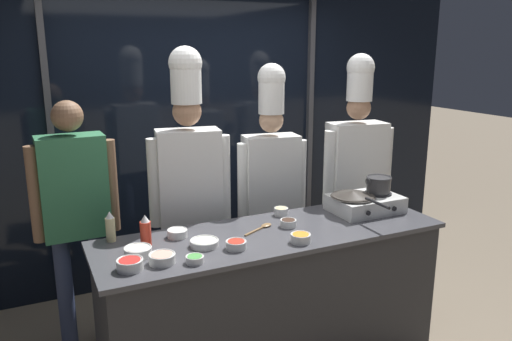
% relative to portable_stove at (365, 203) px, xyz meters
% --- Properties ---
extents(window_wall_back, '(5.57, 0.09, 2.70)m').
position_rel_portable_stove_xyz_m(window_wall_back, '(-0.79, 1.47, 0.35)').
color(window_wall_back, black).
rests_on(window_wall_back, ground_plane).
extents(demo_counter, '(2.26, 0.70, 0.94)m').
position_rel_portable_stove_xyz_m(demo_counter, '(-0.79, -0.09, -0.53)').
color(demo_counter, '#2D2D30').
rests_on(demo_counter, ground_plane).
extents(portable_stove, '(0.49, 0.36, 0.13)m').
position_rel_portable_stove_xyz_m(portable_stove, '(0.00, 0.00, 0.00)').
color(portable_stove, silver).
rests_on(portable_stove, demo_counter).
extents(frying_pan, '(0.32, 0.55, 0.04)m').
position_rel_portable_stove_xyz_m(frying_pan, '(-0.11, -0.01, 0.08)').
color(frying_pan, '#38332D').
rests_on(frying_pan, portable_stove).
extents(stock_pot, '(0.20, 0.18, 0.12)m').
position_rel_portable_stove_xyz_m(stock_pot, '(0.11, 0.00, 0.13)').
color(stock_pot, '#333335').
rests_on(stock_pot, portable_stove).
extents(squeeze_bottle_oil, '(0.06, 0.06, 0.19)m').
position_rel_portable_stove_xyz_m(squeeze_bottle_oil, '(-1.75, 0.20, 0.03)').
color(squeeze_bottle_oil, beige).
rests_on(squeeze_bottle_oil, demo_counter).
extents(squeeze_bottle_chili, '(0.07, 0.07, 0.19)m').
position_rel_portable_stove_xyz_m(squeeze_bottle_chili, '(-1.58, 0.03, 0.03)').
color(squeeze_bottle_chili, red).
rests_on(squeeze_bottle_chili, demo_counter).
extents(prep_bowl_ginger, '(0.10, 0.10, 0.05)m').
position_rel_portable_stove_xyz_m(prep_bowl_ginger, '(-0.59, 0.18, -0.03)').
color(prep_bowl_ginger, white).
rests_on(prep_bowl_ginger, demo_counter).
extents(prep_bowl_onion, '(0.16, 0.16, 0.06)m').
position_rel_portable_stove_xyz_m(prep_bowl_onion, '(-1.66, -0.10, -0.03)').
color(prep_bowl_onion, white).
rests_on(prep_bowl_onion, demo_counter).
extents(prep_bowl_chili_flakes, '(0.12, 0.12, 0.05)m').
position_rel_portable_stove_xyz_m(prep_bowl_chili_flakes, '(-1.11, -0.24, -0.03)').
color(prep_bowl_chili_flakes, white).
rests_on(prep_bowl_chili_flakes, demo_counter).
extents(prep_bowl_soy_glaze, '(0.11, 0.11, 0.05)m').
position_rel_portable_stove_xyz_m(prep_bowl_soy_glaze, '(-0.65, -0.04, -0.03)').
color(prep_bowl_soy_glaze, white).
rests_on(prep_bowl_soy_glaze, demo_counter).
extents(prep_bowl_carrots, '(0.12, 0.12, 0.06)m').
position_rel_portable_stove_xyz_m(prep_bowl_carrots, '(-0.72, -0.31, -0.03)').
color(prep_bowl_carrots, white).
rests_on(prep_bowl_carrots, demo_counter).
extents(prep_bowl_shrimp, '(0.15, 0.15, 0.06)m').
position_rel_portable_stove_xyz_m(prep_bowl_shrimp, '(-1.56, -0.25, -0.03)').
color(prep_bowl_shrimp, white).
rests_on(prep_bowl_shrimp, demo_counter).
extents(prep_bowl_bell_pepper, '(0.14, 0.14, 0.06)m').
position_rel_portable_stove_xyz_m(prep_bowl_bell_pepper, '(-1.73, -0.26, -0.03)').
color(prep_bowl_bell_pepper, white).
rests_on(prep_bowl_bell_pepper, demo_counter).
extents(prep_bowl_rice, '(0.13, 0.13, 0.05)m').
position_rel_portable_stove_xyz_m(prep_bowl_rice, '(-1.37, 0.09, -0.03)').
color(prep_bowl_rice, white).
rests_on(prep_bowl_rice, demo_counter).
extents(prep_bowl_scallions, '(0.10, 0.10, 0.04)m').
position_rel_portable_stove_xyz_m(prep_bowl_scallions, '(-1.39, -0.32, -0.04)').
color(prep_bowl_scallions, white).
rests_on(prep_bowl_scallions, demo_counter).
extents(prep_bowl_bean_sprouts, '(0.17, 0.17, 0.04)m').
position_rel_portable_stove_xyz_m(prep_bowl_bean_sprouts, '(-1.27, -0.12, -0.04)').
color(prep_bowl_bean_sprouts, white).
rests_on(prep_bowl_bean_sprouts, demo_counter).
extents(serving_spoon_slotted, '(0.25, 0.15, 0.02)m').
position_rel_portable_stove_xyz_m(serving_spoon_slotted, '(-0.81, 0.01, -0.05)').
color(serving_spoon_slotted, olive).
rests_on(serving_spoon_slotted, demo_counter).
extents(person_guest, '(0.56, 0.23, 1.76)m').
position_rel_portable_stove_xyz_m(person_guest, '(-1.91, 0.63, 0.07)').
color(person_guest, '#2D3856').
rests_on(person_guest, ground_plane).
extents(chef_head, '(0.58, 0.30, 2.10)m').
position_rel_portable_stove_xyz_m(chef_head, '(-1.13, 0.56, 0.22)').
color(chef_head, '#2D3856').
rests_on(chef_head, ground_plane).
extents(chef_sous, '(0.56, 0.28, 1.97)m').
position_rel_portable_stove_xyz_m(chef_sous, '(-0.44, 0.63, 0.13)').
color(chef_sous, '#232326').
rests_on(chef_sous, ground_plane).
extents(chef_line, '(0.61, 0.30, 2.04)m').
position_rel_portable_stove_xyz_m(chef_line, '(0.30, 0.53, 0.16)').
color(chef_line, '#4C4C51').
rests_on(chef_line, ground_plane).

